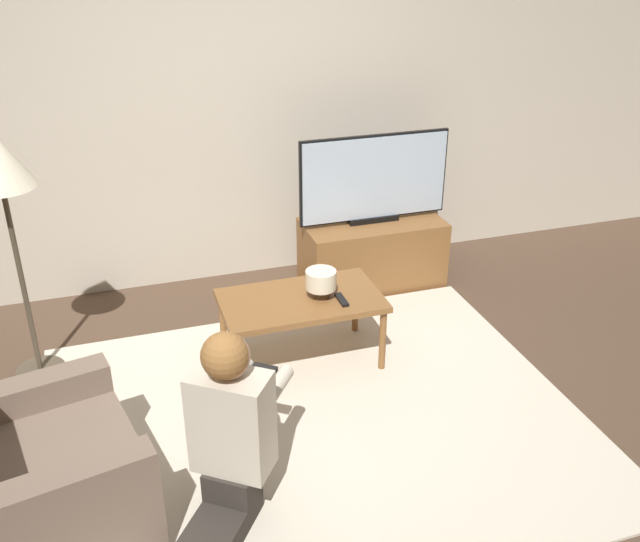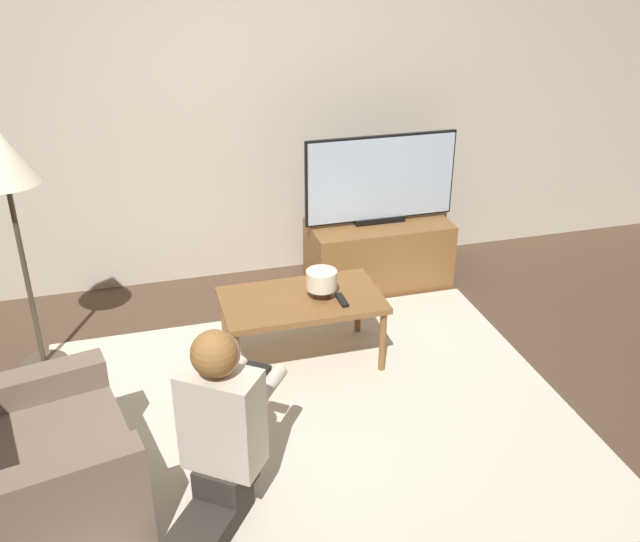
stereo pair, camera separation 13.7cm
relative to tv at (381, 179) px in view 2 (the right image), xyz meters
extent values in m
plane|color=brown|center=(-0.89, -1.46, -0.81)|extent=(10.00, 10.00, 0.00)
cube|color=beige|center=(-0.89, 0.47, 0.49)|extent=(10.00, 0.06, 2.60)
cube|color=beige|center=(-0.89, -1.46, -0.80)|extent=(2.81, 2.35, 0.02)
cube|color=brown|center=(0.00, 0.00, -0.56)|extent=(1.00, 0.50, 0.48)
cube|color=black|center=(0.00, 0.00, -0.30)|extent=(0.37, 0.08, 0.04)
cube|color=black|center=(0.00, 0.00, 0.01)|extent=(1.08, 0.03, 0.61)
cube|color=silver|center=(0.00, 0.00, 0.01)|extent=(1.05, 0.04, 0.58)
cube|color=brown|center=(-0.79, -0.87, -0.38)|extent=(0.94, 0.54, 0.04)
cylinder|color=brown|center=(-1.22, -1.10, -0.60)|extent=(0.04, 0.04, 0.41)
cylinder|color=brown|center=(-0.36, -1.10, -0.60)|extent=(0.04, 0.04, 0.41)
cylinder|color=brown|center=(-1.22, -0.64, -0.60)|extent=(0.04, 0.04, 0.41)
cylinder|color=brown|center=(-0.36, -0.64, -0.60)|extent=(0.04, 0.04, 0.41)
cylinder|color=#4C4233|center=(-2.31, -0.50, -0.79)|extent=(0.28, 0.28, 0.03)
cylinder|color=#4C4233|center=(-2.31, -0.50, -0.08)|extent=(0.03, 0.03, 1.40)
cone|color=#EFE5C6|center=(-2.31, -0.50, 0.52)|extent=(0.37, 0.37, 0.30)
cube|color=#7A6656|center=(-2.24, -1.80, -0.59)|extent=(0.99, 0.99, 0.42)
cube|color=#7A6656|center=(-2.16, -2.14, -0.52)|extent=(0.84, 0.31, 0.56)
cube|color=#7A6656|center=(-2.31, -1.46, -0.52)|extent=(0.84, 0.31, 0.56)
cube|color=#332D28|center=(-1.53, -2.10, -0.73)|extent=(0.47, 0.52, 0.11)
cube|color=#332D28|center=(-1.42, -1.94, -0.61)|extent=(0.32, 0.32, 0.14)
cube|color=beige|center=(-1.42, -1.94, -0.30)|extent=(0.39, 0.36, 0.48)
sphere|color=tan|center=(-1.42, -1.94, 0.03)|extent=(0.19, 0.19, 0.19)
sphere|color=#9E6B38|center=(-1.43, -1.96, 0.05)|extent=(0.20, 0.20, 0.20)
cube|color=black|center=(-1.20, -1.64, -0.28)|extent=(0.13, 0.11, 0.04)
cylinder|color=beige|center=(-1.19, -1.80, -0.28)|extent=(0.23, 0.28, 0.07)
cylinder|color=beige|center=(-1.35, -1.68, -0.28)|extent=(0.23, 0.28, 0.07)
cylinder|color=#4C3823|center=(-0.68, -0.89, -0.33)|extent=(0.10, 0.10, 0.06)
cylinder|color=#EFE5C6|center=(-0.68, -0.89, -0.25)|extent=(0.18, 0.18, 0.11)
cube|color=black|center=(-0.58, -0.98, -0.35)|extent=(0.04, 0.15, 0.02)
camera|label=1|loc=(-1.80, -4.38, 1.64)|focal=40.00mm
camera|label=2|loc=(-1.67, -4.42, 1.64)|focal=40.00mm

